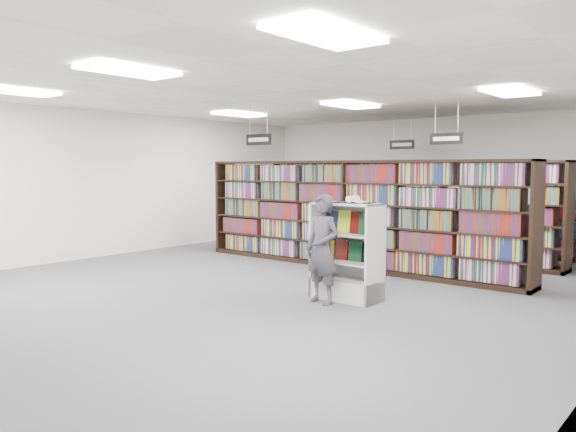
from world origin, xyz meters
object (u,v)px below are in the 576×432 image
Objects in this scene: endcap_display at (348,266)px; open_book at (353,201)px; bookshelf_row_near at (350,214)px; shopper at (322,249)px.

open_book reaches higher than endcap_display.
endcap_display is 2.32× the size of open_book.
open_book is at bearing -7.21° from endcap_display.
bookshelf_row_near is 11.20× the size of open_book.
endcap_display is at bearing 162.45° from open_book.
bookshelf_row_near is at bearing 122.56° from shopper.
shopper reaches higher than open_book.
open_book is at bearing -55.84° from bookshelf_row_near.
bookshelf_row_near is 3.01m from shopper.
shopper is (-0.14, -0.46, 0.30)m from endcap_display.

